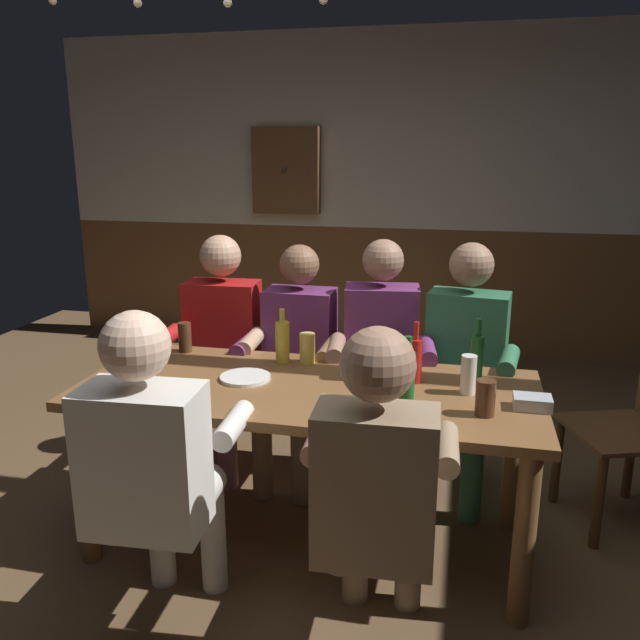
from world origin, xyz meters
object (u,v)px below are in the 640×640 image
at_px(bottle_3, 476,358).
at_px(pint_glass_4, 185,337).
at_px(person_4, 153,460).
at_px(pint_glass_0, 358,362).
at_px(person_0, 220,343).
at_px(person_5, 377,485).
at_px(dining_table, 308,409).
at_px(pint_glass_5, 307,348).
at_px(pint_glass_3, 485,398).
at_px(bottle_2, 282,341).
at_px(table_candle, 471,368).
at_px(pint_glass_1, 406,356).
at_px(person_2, 381,355).
at_px(person_1, 296,354).
at_px(person_3, 464,360).
at_px(pint_glass_2, 468,375).
at_px(wall_dart_cabinet, 286,171).
at_px(bottle_1, 407,374).
at_px(condiment_caddy, 532,403).
at_px(plate_1, 245,378).
at_px(plate_0, 121,388).
at_px(chair_empty_near_left, 639,426).

relative_size(bottle_3, pint_glass_4, 1.95).
xyz_separation_m(person_4, pint_glass_0, (0.57, 0.76, 0.14)).
height_order(person_0, person_5, person_0).
xyz_separation_m(dining_table, pint_glass_5, (-0.07, 0.29, 0.17)).
bearing_deg(pint_glass_3, bottle_2, 154.91).
relative_size(table_candle, pint_glass_1, 0.78).
distance_m(person_2, pint_glass_4, 0.97).
xyz_separation_m(person_1, table_candle, (0.87, -0.36, 0.11)).
bearing_deg(person_3, pint_glass_2, 99.73).
distance_m(person_0, wall_dart_cabinet, 2.35).
xyz_separation_m(bottle_1, pint_glass_0, (-0.22, 0.18, -0.03)).
distance_m(condiment_caddy, pint_glass_4, 1.61).
relative_size(person_0, bottle_1, 4.87).
xyz_separation_m(dining_table, person_1, (-0.21, 0.62, 0.03)).
bearing_deg(person_5, bottle_2, 120.19).
relative_size(bottle_3, pint_glass_1, 2.75).
xyz_separation_m(person_5, condiment_caddy, (0.51, 0.56, 0.10)).
distance_m(person_4, wall_dart_cabinet, 3.59).
bearing_deg(pint_glass_4, table_candle, -2.32).
height_order(person_4, pint_glass_1, person_4).
bearing_deg(plate_1, person_2, 50.54).
relative_size(person_4, plate_1, 5.60).
height_order(person_4, pint_glass_3, person_4).
height_order(person_3, pint_glass_1, person_3).
relative_size(pint_glass_0, wall_dart_cabinet, 0.22).
bearing_deg(pint_glass_3, pint_glass_1, 125.29).
xyz_separation_m(condiment_caddy, bottle_1, (-0.47, -0.01, 0.08)).
bearing_deg(plate_0, pint_glass_4, 85.19).
distance_m(person_2, plate_0, 1.27).
bearing_deg(pint_glass_3, person_3, 95.76).
xyz_separation_m(bottle_2, pint_glass_0, (0.37, -0.14, -0.02)).
bearing_deg(person_1, person_2, -179.02).
distance_m(pint_glass_1, pint_glass_5, 0.45).
height_order(person_1, bottle_3, person_1).
distance_m(bottle_1, pint_glass_4, 1.16).
distance_m(person_3, wall_dart_cabinet, 2.78).
relative_size(dining_table, person_0, 1.51).
bearing_deg(bottle_2, dining_table, -55.21).
bearing_deg(bottle_2, pint_glass_4, 174.16).
bearing_deg(pint_glass_1, table_candle, -11.61).
bearing_deg(pint_glass_4, person_4, -72.39).
distance_m(person_3, condiment_caddy, 0.73).
bearing_deg(pint_glass_1, pint_glass_0, -132.45).
bearing_deg(pint_glass_0, person_3, 49.23).
height_order(condiment_caddy, pint_glass_5, pint_glass_5).
relative_size(dining_table, person_3, 1.51).
bearing_deg(pint_glass_3, pint_glass_5, 150.61).
height_order(chair_empty_near_left, pint_glass_3, chair_empty_near_left).
bearing_deg(plate_0, bottle_2, 41.27).
height_order(person_1, pint_glass_2, person_1).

